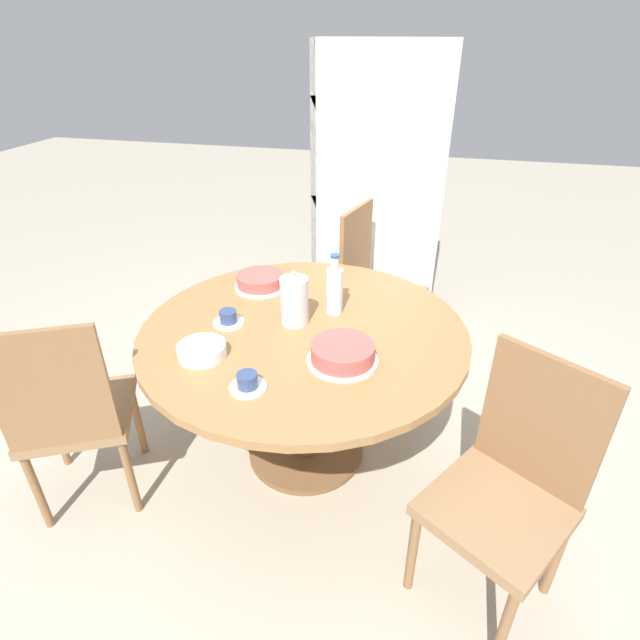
% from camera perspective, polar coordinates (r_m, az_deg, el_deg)
% --- Properties ---
extents(ground_plane, '(14.00, 14.00, 0.00)m').
position_cam_1_polar(ground_plane, '(2.58, -1.62, -14.76)').
color(ground_plane, '#B2A893').
extents(dining_table, '(1.40, 1.40, 0.72)m').
position_cam_1_polar(dining_table, '(2.21, -1.83, -3.94)').
color(dining_table, brown).
rests_on(dining_table, ground_plane).
extents(chair_a, '(0.56, 0.56, 0.95)m').
position_cam_1_polar(chair_a, '(2.27, -26.46, -9.36)').
color(chair_a, olive).
rests_on(chair_a, ground_plane).
extents(chair_b, '(0.58, 0.58, 0.95)m').
position_cam_1_polar(chair_b, '(1.88, 20.86, -17.34)').
color(chair_b, olive).
rests_on(chair_b, ground_plane).
extents(chair_c, '(0.51, 0.51, 0.95)m').
position_cam_1_polar(chair_c, '(3.03, 6.18, 4.10)').
color(chair_c, olive).
rests_on(chair_c, ground_plane).
extents(bookshelf, '(0.84, 0.28, 1.79)m').
position_cam_1_polar(bookshelf, '(3.38, 6.58, 13.60)').
color(bookshelf, silver).
rests_on(bookshelf, ground_plane).
extents(coffee_pot, '(0.12, 0.12, 0.25)m').
position_cam_1_polar(coffee_pot, '(2.12, -2.96, 2.38)').
color(coffee_pot, silver).
rests_on(coffee_pot, dining_table).
extents(water_bottle, '(0.07, 0.07, 0.28)m').
position_cam_1_polar(water_bottle, '(2.20, 1.67, 3.52)').
color(water_bottle, silver).
rests_on(water_bottle, dining_table).
extents(cake_main, '(0.27, 0.27, 0.08)m').
position_cam_1_polar(cake_main, '(1.90, 2.60, -3.84)').
color(cake_main, white).
rests_on(cake_main, dining_table).
extents(cake_second, '(0.26, 0.26, 0.07)m').
position_cam_1_polar(cake_second, '(2.48, -6.83, 4.43)').
color(cake_second, white).
rests_on(cake_second, dining_table).
extents(cup_a, '(0.14, 0.14, 0.06)m').
position_cam_1_polar(cup_a, '(2.19, -10.44, 0.17)').
color(cup_a, white).
rests_on(cup_a, dining_table).
extents(cup_b, '(0.14, 0.14, 0.06)m').
position_cam_1_polar(cup_b, '(1.79, -8.28, -7.09)').
color(cup_b, white).
rests_on(cup_b, dining_table).
extents(plate_stack, '(0.19, 0.19, 0.05)m').
position_cam_1_polar(plate_stack, '(1.99, -13.35, -3.41)').
color(plate_stack, white).
rests_on(plate_stack, dining_table).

